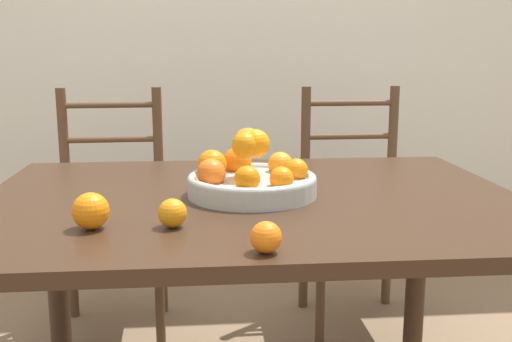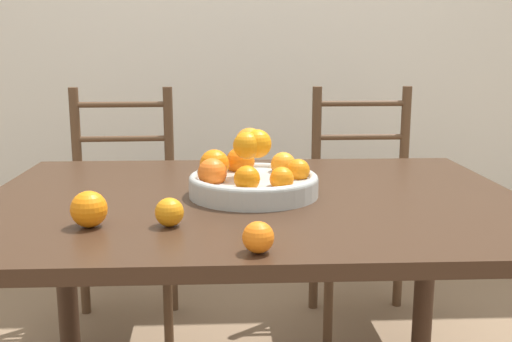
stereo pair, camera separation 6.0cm
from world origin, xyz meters
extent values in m
cube|color=silver|center=(0.00, 1.55, 1.30)|extent=(8.00, 0.06, 2.60)
cube|color=#382316|center=(0.00, 0.00, 0.74)|extent=(1.42, 1.04, 0.03)
cylinder|color=#382316|center=(-0.63, 0.44, 0.36)|extent=(0.07, 0.07, 0.72)
cylinder|color=#382316|center=(0.63, 0.44, 0.36)|extent=(0.07, 0.07, 0.72)
cylinder|color=#B2B7B2|center=(0.00, 0.00, 0.78)|extent=(0.34, 0.34, 0.05)
torus|color=#B2B7B2|center=(0.00, 0.00, 0.80)|extent=(0.34, 0.34, 0.02)
sphere|color=orange|center=(0.12, 0.00, 0.82)|extent=(0.06, 0.06, 0.06)
sphere|color=orange|center=(0.09, 0.08, 0.82)|extent=(0.07, 0.07, 0.07)
sphere|color=orange|center=(-0.03, 0.11, 0.82)|extent=(0.08, 0.08, 0.08)
sphere|color=orange|center=(-0.10, 0.05, 0.83)|extent=(0.08, 0.08, 0.08)
sphere|color=orange|center=(-0.11, -0.04, 0.82)|extent=(0.08, 0.08, 0.08)
sphere|color=orange|center=(-0.02, -0.11, 0.82)|extent=(0.06, 0.06, 0.06)
sphere|color=orange|center=(0.07, -0.09, 0.82)|extent=(0.06, 0.06, 0.06)
sphere|color=orange|center=(0.01, 0.00, 0.89)|extent=(0.08, 0.08, 0.08)
sphere|color=orange|center=(-0.01, 0.02, 0.89)|extent=(0.08, 0.08, 0.08)
sphere|color=orange|center=(-0.02, -0.01, 0.89)|extent=(0.07, 0.07, 0.07)
sphere|color=orange|center=(-0.01, -0.45, 0.78)|extent=(0.06, 0.06, 0.06)
sphere|color=orange|center=(-0.20, -0.27, 0.78)|extent=(0.06, 0.06, 0.06)
sphere|color=orange|center=(-0.37, -0.27, 0.79)|extent=(0.08, 0.08, 0.08)
cylinder|color=#513823|center=(-0.68, 0.58, 0.24)|extent=(0.04, 0.04, 0.47)
cylinder|color=#513823|center=(-0.30, 0.59, 0.24)|extent=(0.04, 0.04, 0.47)
cylinder|color=#513823|center=(-0.69, 0.94, 0.49)|extent=(0.04, 0.04, 0.98)
cylinder|color=#513823|center=(-0.31, 0.95, 0.49)|extent=(0.04, 0.04, 0.98)
cube|color=#513823|center=(-0.50, 0.77, 0.49)|extent=(0.44, 0.42, 0.04)
cylinder|color=#513823|center=(-0.50, 0.95, 0.62)|extent=(0.38, 0.04, 0.02)
cylinder|color=#513823|center=(-0.50, 0.95, 0.77)|extent=(0.38, 0.04, 0.02)
cylinder|color=#513823|center=(-0.50, 0.95, 0.91)|extent=(0.38, 0.04, 0.02)
cylinder|color=#513823|center=(0.31, 0.58, 0.24)|extent=(0.04, 0.04, 0.47)
cylinder|color=#513823|center=(0.69, 0.59, 0.24)|extent=(0.04, 0.04, 0.47)
cylinder|color=#513823|center=(0.31, 0.94, 0.49)|extent=(0.04, 0.04, 0.98)
cylinder|color=#513823|center=(0.69, 0.95, 0.49)|extent=(0.04, 0.04, 0.98)
cube|color=#513823|center=(0.50, 0.77, 0.49)|extent=(0.43, 0.41, 0.04)
cylinder|color=#513823|center=(0.50, 0.95, 0.62)|extent=(0.38, 0.03, 0.02)
cylinder|color=#513823|center=(0.50, 0.95, 0.77)|extent=(0.38, 0.03, 0.02)
cylinder|color=#513823|center=(0.50, 0.95, 0.91)|extent=(0.38, 0.03, 0.02)
camera|label=1|loc=(-0.13, -1.53, 1.14)|focal=42.00mm
camera|label=2|loc=(-0.07, -1.54, 1.14)|focal=42.00mm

